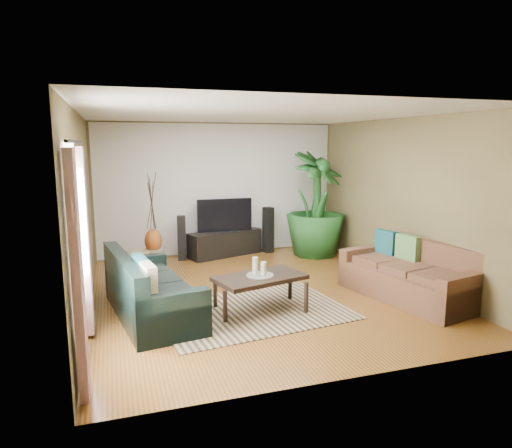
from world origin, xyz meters
name	(u,v)px	position (x,y,z in m)	size (l,w,h in m)	color
floor	(260,293)	(0.00, 0.00, 0.00)	(5.50, 5.50, 0.00)	brown
ceiling	(260,114)	(0.00, 0.00, 2.70)	(5.50, 5.50, 0.00)	white
wall_back	(219,189)	(0.00, 2.75, 1.35)	(5.00, 5.00, 0.00)	brown
wall_front	(352,245)	(0.00, -2.75, 1.35)	(5.00, 5.00, 0.00)	brown
wall_left	(82,214)	(-2.50, 0.00, 1.35)	(5.50, 5.50, 0.00)	brown
wall_right	(403,200)	(2.50, 0.00, 1.35)	(5.50, 5.50, 0.00)	brown
backwall_panel	(219,189)	(0.00, 2.74, 1.35)	(4.90, 4.90, 0.00)	white
window_pane	(75,233)	(-2.48, -1.60, 1.40)	(1.80, 1.80, 0.00)	white
curtain_near	(77,277)	(-2.43, -2.35, 1.15)	(0.08, 0.35, 2.20)	gray
curtain_far	(86,241)	(-2.43, -0.85, 1.15)	(0.08, 0.35, 2.20)	gray
curtain_rod	(74,141)	(-2.43, -1.60, 2.30)	(0.03, 0.03, 1.90)	black
sofa_left	(152,285)	(-1.66, -0.45, 0.42)	(2.08, 0.89, 0.85)	black
sofa_right	(408,271)	(2.01, -0.90, 0.42)	(2.03, 0.92, 0.85)	brown
area_rug	(252,311)	(-0.35, -0.71, 0.01)	(2.54, 1.80, 0.01)	tan
coffee_table	(260,293)	(-0.23, -0.71, 0.25)	(1.21, 0.66, 0.50)	black
candle_tray	(260,275)	(-0.23, -0.71, 0.50)	(0.37, 0.37, 0.02)	gray
candle_tall	(255,266)	(-0.29, -0.68, 0.63)	(0.08, 0.08, 0.24)	beige
candle_mid	(264,269)	(-0.19, -0.75, 0.61)	(0.08, 0.08, 0.19)	beige
candle_short	(263,268)	(-0.16, -0.65, 0.59)	(0.08, 0.08, 0.15)	beige
tv_stand	(225,243)	(0.06, 2.50, 0.26)	(1.54, 0.46, 0.51)	black
television	(225,215)	(0.06, 2.50, 0.85)	(1.13, 0.06, 0.67)	black
speaker_left	(182,238)	(-0.84, 2.40, 0.44)	(0.16, 0.18, 0.88)	black
speaker_right	(268,230)	(1.00, 2.50, 0.48)	(0.17, 0.19, 0.96)	black
potted_plant	(316,204)	(1.84, 1.97, 1.06)	(1.19, 1.19, 2.13)	#194D1C
plant_pot	(315,248)	(1.84, 1.97, 0.15)	(0.39, 0.39, 0.31)	black
pedestal	(154,258)	(-1.42, 2.01, 0.17)	(0.35, 0.35, 0.35)	gray
vase	(153,241)	(-1.42, 2.01, 0.50)	(0.32, 0.32, 0.44)	#95481B
side_table	(132,272)	(-1.86, 0.84, 0.27)	(0.52, 0.52, 0.55)	#905E2F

